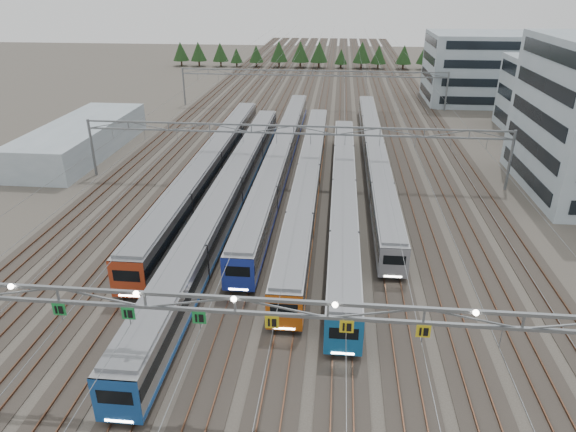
# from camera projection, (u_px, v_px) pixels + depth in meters

# --- Properties ---
(ground) EXTENTS (400.00, 400.00, 0.00)m
(ground) POSITION_uv_depth(u_px,v_px,m) (240.00, 397.00, 33.96)
(ground) COLOR #47423A
(ground) RESTS_ON ground
(track_bed) EXTENTS (54.00, 260.00, 5.42)m
(track_bed) POSITION_uv_depth(u_px,v_px,m) (315.00, 88.00, 123.70)
(track_bed) COLOR #2D2823
(track_bed) RESTS_ON ground
(train_a) EXTENTS (3.14, 59.69, 4.10)m
(train_a) POSITION_uv_depth(u_px,v_px,m) (211.00, 165.00, 69.66)
(train_a) COLOR black
(train_a) RESTS_ON ground
(train_b) EXTENTS (3.03, 67.74, 3.95)m
(train_b) POSITION_uv_depth(u_px,v_px,m) (230.00, 191.00, 61.03)
(train_b) COLOR black
(train_b) RESTS_ON ground
(train_c) EXTENTS (2.92, 67.25, 3.80)m
(train_c) POSITION_uv_depth(u_px,v_px,m) (281.00, 155.00, 74.08)
(train_c) COLOR black
(train_c) RESTS_ON ground
(train_d) EXTENTS (2.87, 60.29, 3.74)m
(train_d) POSITION_uv_depth(u_px,v_px,m) (309.00, 176.00, 65.99)
(train_d) COLOR black
(train_d) RESTS_ON ground
(train_e) EXTENTS (2.83, 55.16, 3.68)m
(train_e) POSITION_uv_depth(u_px,v_px,m) (344.00, 192.00, 61.07)
(train_e) COLOR black
(train_e) RESTS_ON ground
(train_f) EXTENTS (2.73, 65.24, 3.56)m
(train_f) POSITION_uv_depth(u_px,v_px,m) (374.00, 153.00, 75.20)
(train_f) COLOR black
(train_f) RESTS_ON ground
(gantry_near) EXTENTS (56.36, 0.61, 8.08)m
(gantry_near) POSITION_uv_depth(u_px,v_px,m) (234.00, 309.00, 30.89)
(gantry_near) COLOR slate
(gantry_near) RESTS_ON ground
(gantry_mid) EXTENTS (56.36, 0.36, 8.00)m
(gantry_mid) POSITION_uv_depth(u_px,v_px,m) (294.00, 137.00, 67.43)
(gantry_mid) COLOR slate
(gantry_mid) RESTS_ON ground
(gantry_far) EXTENTS (56.36, 0.36, 8.00)m
(gantry_far) POSITION_uv_depth(u_px,v_px,m) (312.00, 78.00, 108.09)
(gantry_far) COLOR slate
(gantry_far) RESTS_ON ground
(depot_bldg_mid) EXTENTS (14.00, 16.00, 12.88)m
(depot_bldg_mid) POSITION_uv_depth(u_px,v_px,m) (550.00, 97.00, 90.16)
(depot_bldg_mid) COLOR #8EA0AA
(depot_bldg_mid) RESTS_ON ground
(depot_bldg_north) EXTENTS (22.00, 18.00, 14.79)m
(depot_bldg_north) POSITION_uv_depth(u_px,v_px,m) (479.00, 68.00, 113.37)
(depot_bldg_north) COLOR #8EA0AA
(depot_bldg_north) RESTS_ON ground
(west_shed) EXTENTS (10.00, 30.00, 4.65)m
(west_shed) POSITION_uv_depth(u_px,v_px,m) (81.00, 138.00, 81.06)
(west_shed) COLOR #8EA0AA
(west_shed) RESTS_ON ground
(treeline) EXTENTS (93.80, 5.60, 7.02)m
(treeline) POSITION_uv_depth(u_px,v_px,m) (319.00, 54.00, 158.69)
(treeline) COLOR #332114
(treeline) RESTS_ON ground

